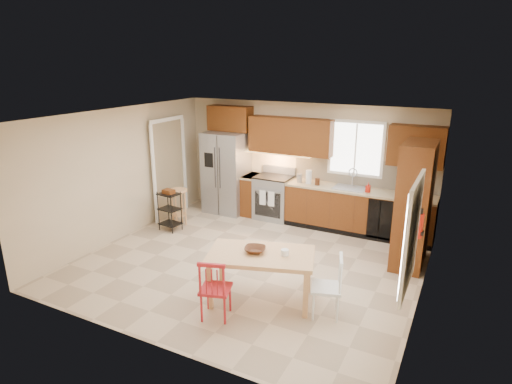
{
  "coord_description": "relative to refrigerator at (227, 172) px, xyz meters",
  "views": [
    {
      "loc": [
        3.13,
        -5.89,
        3.33
      ],
      "look_at": [
        -0.07,
        0.4,
        1.15
      ],
      "focal_mm": 30.0,
      "sensor_mm": 36.0,
      "label": 1
    }
  ],
  "objects": [
    {
      "name": "utility_cart",
      "position": [
        -0.43,
        -1.54,
        -0.5
      ],
      "size": [
        0.44,
        0.37,
        0.82
      ],
      "primitive_type": null,
      "rotation": [
        0.0,
        0.0,
        -0.12
      ],
      "color": "black",
      "rests_on": "floor"
    },
    {
      "name": "upper_over_fridge",
      "position": [
        0.0,
        0.2,
        1.19
      ],
      "size": [
        1.0,
        0.35,
        0.55
      ],
      "primitive_type": "cube",
      "color": "#58280E",
      "rests_on": "wall_back"
    },
    {
      "name": "upper_right_block",
      "position": [
        3.95,
        0.2,
        0.92
      ],
      "size": [
        1.0,
        0.35,
        0.75
      ],
      "primitive_type": "cube",
      "color": "#58280E",
      "rests_on": "wall_back"
    },
    {
      "name": "soap_bottle",
      "position": [
        3.18,
        -0.02,
        0.09
      ],
      "size": [
        0.09,
        0.09,
        0.19
      ],
      "primitive_type": "imported",
      "color": "red",
      "rests_on": "base_cabinet_run"
    },
    {
      "name": "upper_left_block",
      "position": [
        1.45,
        0.2,
        0.92
      ],
      "size": [
        1.8,
        0.35,
        0.75
      ],
      "primitive_type": "cube",
      "color": "#58280E",
      "rests_on": "wall_back"
    },
    {
      "name": "ceiling",
      "position": [
        1.7,
        -2.12,
        1.59
      ],
      "size": [
        5.5,
        5.0,
        0.02
      ],
      "primitive_type": "cube",
      "color": "silver",
      "rests_on": "ground"
    },
    {
      "name": "doorway",
      "position": [
        -0.97,
        -0.82,
        0.14
      ],
      "size": [
        0.04,
        0.95,
        2.1
      ],
      "primitive_type": "cube",
      "color": "#8C7A59",
      "rests_on": "wall_left"
    },
    {
      "name": "wall_right",
      "position": [
        4.45,
        -2.12,
        0.34
      ],
      "size": [
        0.02,
        5.0,
        2.5
      ],
      "primitive_type": "cube",
      "color": "#CCB793",
      "rests_on": "ground"
    },
    {
      "name": "bar_stool",
      "position": [
        -0.45,
        -1.21,
        -0.52
      ],
      "size": [
        0.5,
        0.5,
        0.77
      ],
      "primitive_type": null,
      "rotation": [
        0.0,
        0.0,
        -0.43
      ],
      "color": "tan",
      "rests_on": "floor"
    },
    {
      "name": "window_right",
      "position": [
        4.38,
        -3.27,
        0.54
      ],
      "size": [
        0.04,
        1.02,
        1.32
      ],
      "primitive_type": "cube",
      "color": "white",
      "rests_on": "wall_right"
    },
    {
      "name": "pantry",
      "position": [
        4.13,
        -0.93,
        0.14
      ],
      "size": [
        0.5,
        0.95,
        2.1
      ],
      "primitive_type": "cube",
      "color": "#602F11",
      "rests_on": "floor"
    },
    {
      "name": "undercab_glow",
      "position": [
        1.15,
        0.17,
        0.52
      ],
      "size": [
        1.6,
        0.3,
        0.01
      ],
      "primitive_type": "cube",
      "color": "#FFBF66",
      "rests_on": "wall_back"
    },
    {
      "name": "canister_steel",
      "position": [
        1.75,
        0.03,
        0.08
      ],
      "size": [
        0.11,
        0.11,
        0.18
      ],
      "primitive_type": "cylinder",
      "color": "gray",
      "rests_on": "base_cabinet_run"
    },
    {
      "name": "backsplash",
      "position": [
        2.99,
        0.36,
        0.27
      ],
      "size": [
        2.92,
        0.03,
        0.55
      ],
      "primitive_type": "cube",
      "color": "beige",
      "rests_on": "wall_back"
    },
    {
      "name": "base_cabinet_run",
      "position": [
        2.99,
        0.08,
        -0.46
      ],
      "size": [
        2.92,
        0.6,
        0.9
      ],
      "primitive_type": "cube",
      "color": "#602F11",
      "rests_on": "floor"
    },
    {
      "name": "dining_table",
      "position": [
        2.41,
        -3.11,
        -0.55
      ],
      "size": [
        1.66,
        1.24,
        0.72
      ],
      "primitive_type": null,
      "rotation": [
        0.0,
        0.0,
        0.3
      ],
      "color": "tan",
      "rests_on": "floor"
    },
    {
      "name": "wall_left",
      "position": [
        -1.05,
        -2.12,
        0.34
      ],
      "size": [
        0.02,
        5.0,
        2.5
      ],
      "primitive_type": "cube",
      "color": "#CCB793",
      "rests_on": "ground"
    },
    {
      "name": "table_bowl",
      "position": [
        2.32,
        -3.11,
        -0.18
      ],
      "size": [
        0.38,
        0.38,
        0.07
      ],
      "primitive_type": "imported",
      "rotation": [
        0.0,
        0.0,
        0.3
      ],
      "color": "#4A2613",
      "rests_on": "dining_table"
    },
    {
      "name": "base_cabinet_narrow",
      "position": [
        0.6,
        0.08,
        -0.46
      ],
      "size": [
        0.3,
        0.6,
        0.9
      ],
      "primitive_type": "cube",
      "color": "#602F11",
      "rests_on": "floor"
    },
    {
      "name": "wall_back",
      "position": [
        1.7,
        0.38,
        0.34
      ],
      "size": [
        5.5,
        0.02,
        2.5
      ],
      "primitive_type": "cube",
      "color": "#CCB793",
      "rests_on": "ground"
    },
    {
      "name": "window_back",
      "position": [
        2.8,
        0.35,
        0.74
      ],
      "size": [
        1.12,
        0.04,
        1.12
      ],
      "primitive_type": "cube",
      "color": "white",
      "rests_on": "wall_back"
    },
    {
      "name": "paper_towel",
      "position": [
        1.95,
        0.03,
        0.13
      ],
      "size": [
        0.12,
        0.12,
        0.28
      ],
      "primitive_type": "cylinder",
      "color": "silver",
      "rests_on": "base_cabinet_run"
    },
    {
      "name": "wall_front",
      "position": [
        1.7,
        -4.62,
        0.34
      ],
      "size": [
        5.5,
        0.02,
        2.5
      ],
      "primitive_type": "cube",
      "color": "#CCB793",
      "rests_on": "ground"
    },
    {
      "name": "refrigerator",
      "position": [
        0.0,
        0.0,
        0.0
      ],
      "size": [
        0.92,
        0.75,
        1.82
      ],
      "primitive_type": "cube",
      "color": "gray",
      "rests_on": "floor"
    },
    {
      "name": "chair_white",
      "position": [
        3.36,
        -3.06,
        -0.48
      ],
      "size": [
        0.51,
        0.51,
        0.87
      ],
      "primitive_type": null,
      "rotation": [
        0.0,
        0.0,
        1.87
      ],
      "color": "silver",
      "rests_on": "floor"
    },
    {
      "name": "range_stove",
      "position": [
        1.15,
        0.06,
        -0.45
      ],
      "size": [
        0.76,
        0.63,
        0.92
      ],
      "primitive_type": "cube",
      "color": "gray",
      "rests_on": "floor"
    },
    {
      "name": "fire_extinguisher",
      "position": [
        4.33,
        -1.98,
        0.19
      ],
      "size": [
        0.12,
        0.12,
        0.36
      ],
      "primitive_type": "cylinder",
      "color": "red",
      "rests_on": "wall_right"
    },
    {
      "name": "canister_wood",
      "position": [
        2.15,
        -0.0,
        0.06
      ],
      "size": [
        0.1,
        0.1,
        0.14
      ],
      "primitive_type": "cylinder",
      "color": "#4A2613",
      "rests_on": "base_cabinet_run"
    },
    {
      "name": "table_jar",
      "position": [
        2.73,
        -3.01,
        -0.15
      ],
      "size": [
        0.13,
        0.13,
        0.12
      ],
      "primitive_type": "cylinder",
      "rotation": [
        0.0,
        0.0,
        0.3
      ],
      "color": "silver",
      "rests_on": "dining_table"
    },
    {
      "name": "dishwasher",
      "position": [
        3.55,
        -0.22,
        -0.46
      ],
      "size": [
        0.6,
        0.02,
        0.78
      ],
      "primitive_type": "cube",
      "color": "black",
      "rests_on": "floor"
    },
    {
      "name": "chair_red",
      "position": [
        2.06,
        -3.76,
        -0.48
      ],
      "size": [
        0.51,
        0.51,
        0.87
      ],
      "primitive_type": null,
      "rotation": [
        0.0,
        0.0,
        0.3
      ],
      "color": "#AA1A21",
      "rests_on": "floor"
    },
    {
      "name": "floor",
      "position": [
        1.7,
        -2.12,
        -0.91
      ],
      "size": [
        5.5,
        5.5,
        0.0
      ],
      "primitive_type": "plane",
      "color": "tan",
      "rests_on": "ground"
    },
    {
      "name": "sink",
      "position": [
        2.8,
        0.08,
        -0.05
      ],
      "size": [
        0.62,
        0.46,
        0.16
      ],
      "primitive_type": "cube",
      "color": "gray",
      "rests_on": "base_cabinet_run"
    }
  ]
}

